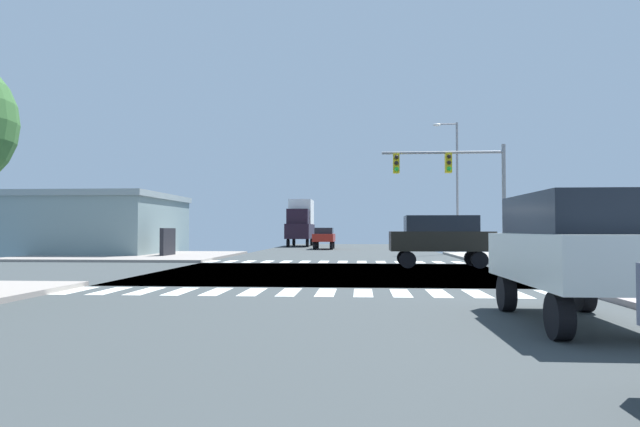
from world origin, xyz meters
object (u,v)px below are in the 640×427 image
object	(u,v)px
bank_building	(87,224)
suv_middle_3	(441,236)
street_lamp	(454,177)
suv_nearside_1	(573,246)
traffic_signal_mast	(455,176)
box_truck_leading_1	(301,222)
sedan_outer_3	(324,236)

from	to	relation	value
bank_building	suv_middle_3	distance (m)	25.65
street_lamp	suv_nearside_1	size ratio (longest dim) A/B	2.04
traffic_signal_mast	street_lamp	world-z (taller)	street_lamp
suv_middle_3	suv_nearside_1	bearing A→B (deg)	0.62
box_truck_leading_1	suv_middle_3	bearing A→B (deg)	106.95
suv_nearside_1	box_truck_leading_1	world-z (taller)	box_truck_leading_1
traffic_signal_mast	suv_nearside_1	bearing A→B (deg)	-93.12
bank_building	suv_nearside_1	world-z (taller)	bank_building
box_truck_leading_1	street_lamp	bearing A→B (deg)	126.18
bank_building	suv_nearside_1	bearing A→B (deg)	-50.34
box_truck_leading_1	sedan_outer_3	distance (m)	9.23
box_truck_leading_1	bank_building	bearing A→B (deg)	57.67
traffic_signal_mast	box_truck_leading_1	bearing A→B (deg)	110.84
sedan_outer_3	suv_middle_3	bearing A→B (deg)	106.12
traffic_signal_mast	bank_building	world-z (taller)	traffic_signal_mast
suv_nearside_1	box_truck_leading_1	size ratio (longest dim) A/B	0.64
traffic_signal_mast	bank_building	distance (m)	25.50
traffic_signal_mast	bank_building	size ratio (longest dim) A/B	0.48
suv_middle_3	box_truck_leading_1	bearing A→B (deg)	-163.05
traffic_signal_mast	box_truck_leading_1	size ratio (longest dim) A/B	0.88
box_truck_leading_1	sedan_outer_3	bearing A→B (deg)	109.21
suv_middle_3	bank_building	bearing A→B (deg)	-117.88
box_truck_leading_1	sedan_outer_3	size ratio (longest dim) A/B	1.67
street_lamp	sedan_outer_3	bearing A→B (deg)	137.70
suv_middle_3	street_lamp	bearing A→B (deg)	168.31
traffic_signal_mast	sedan_outer_3	xyz separation A→B (m)	(-8.03, 20.36, -3.37)
traffic_signal_mast	suv_middle_3	size ratio (longest dim) A/B	1.37
street_lamp	bank_building	size ratio (longest dim) A/B	0.71
suv_nearside_1	sedan_outer_3	world-z (taller)	suv_nearside_1
suv_middle_3	sedan_outer_3	xyz separation A→B (m)	(-6.83, 23.65, -0.28)
suv_nearside_1	sedan_outer_3	size ratio (longest dim) A/B	1.07
suv_nearside_1	box_truck_leading_1	bearing A→B (deg)	101.82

